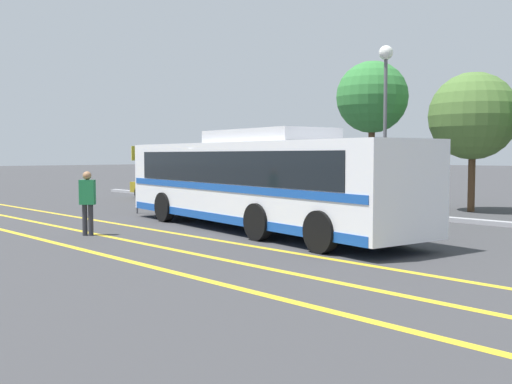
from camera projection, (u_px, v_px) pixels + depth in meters
name	position (u px, v px, depth m)	size (l,w,h in m)	color
ground_plane	(244.00, 227.00, 18.79)	(220.00, 220.00, 0.00)	#38383A
lane_strip_0	(198.00, 237.00, 16.56)	(0.20, 31.97, 0.01)	gold
lane_strip_1	(143.00, 243.00, 15.36)	(0.20, 31.97, 0.01)	gold
lane_strip_2	(85.00, 250.00, 14.27)	(0.20, 31.97, 0.01)	gold
curb_strip	(383.00, 213.00, 22.47)	(39.97, 0.36, 0.15)	#99999E
transit_bus	(256.00, 180.00, 17.94)	(12.47, 4.09, 3.01)	white
parked_car_0	(166.00, 186.00, 30.60)	(4.48, 1.89, 1.36)	olive
parked_car_1	(249.00, 189.00, 26.54)	(4.33, 2.03, 1.50)	silver
pedestrian_0	(87.00, 199.00, 16.83)	(0.45, 0.45, 1.81)	#2D2D33
bus_stop_sign	(137.00, 170.00, 23.14)	(0.08, 0.40, 2.67)	#59595E
street_lamp	(385.00, 86.00, 23.58)	(0.56, 0.56, 6.57)	#59595E
tree_1	(372.00, 98.00, 25.72)	(3.08, 3.08, 6.30)	#513823
tree_3	(473.00, 116.00, 23.78)	(3.47, 3.47, 5.56)	#513823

